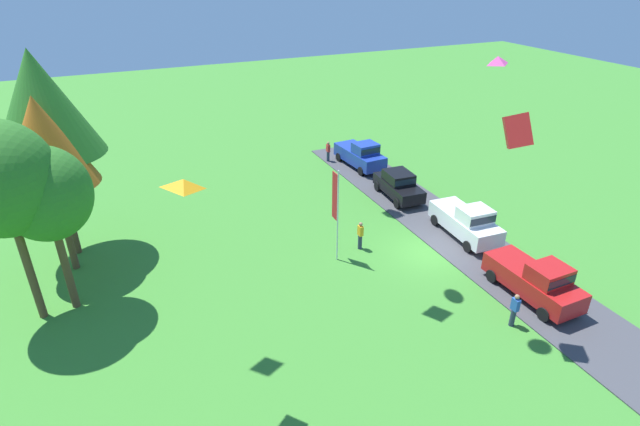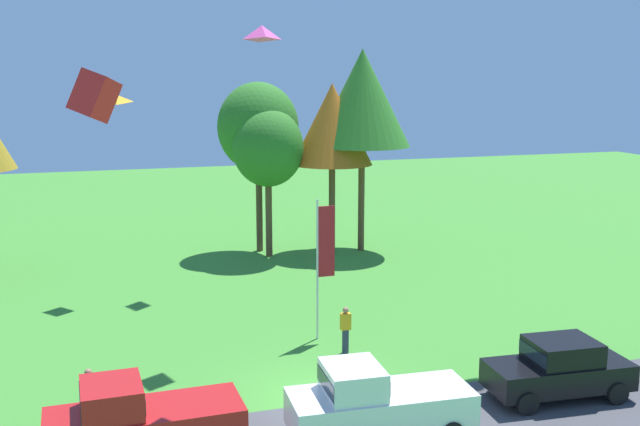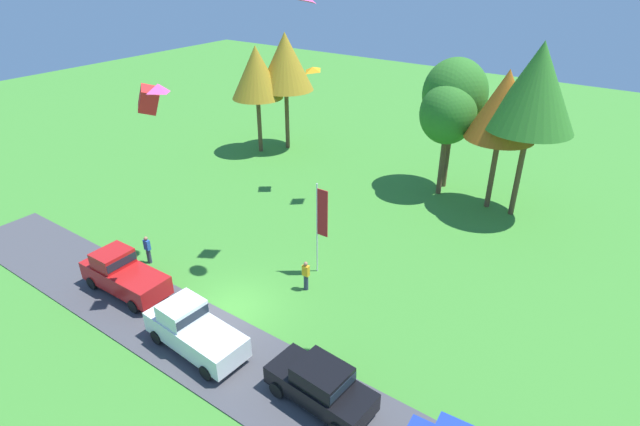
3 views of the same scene
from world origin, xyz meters
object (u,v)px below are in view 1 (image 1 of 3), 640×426
Objects in this scene: car_pickup_mid_row at (361,154)px; flag_banner at (336,203)px; tree_right_of_center at (1,180)px; car_sedan_near_entrance at (398,184)px; person_watching_sky at (514,310)px; car_pickup_by_flagpole at (536,280)px; kite_diamond_high_right at (498,60)px; kite_box_trailing_tail at (518,131)px; person_on_lawn at (360,235)px; tree_far_left at (43,142)px; tree_left_of_center at (46,195)px; car_pickup_far_end at (467,221)px; person_beside_suv at (328,152)px; kite_diamond_high_left at (184,183)px; tree_far_right at (40,104)px.

car_pickup_mid_row is 0.96× the size of flag_banner.
tree_right_of_center is 15.19m from flag_banner.
car_sedan_near_entrance is 13.96m from person_watching_sky.
car_pickup_by_flagpole is 6.09× the size of kite_diamond_high_right.
tree_right_of_center is at bearing 64.09° from kite_box_trailing_tail.
tree_far_left is (4.54, 15.00, 6.27)m from person_on_lawn.
kite_diamond_high_right is (3.70, 1.16, 9.82)m from car_pickup_by_flagpole.
tree_far_left is 21.50m from kite_diamond_high_right.
tree_right_of_center is 4.09m from tree_far_left.
car_sedan_near_entrance is 9.32m from flag_banner.
tree_left_of_center is 6.73× the size of kite_box_trailing_tail.
car_pickup_far_end is at bearing -105.69° from tree_far_left.
tree_right_of_center is at bearing 77.36° from kite_diamond_high_right.
flag_banner reaches higher than person_beside_suv.
person_watching_sky is (-19.74, 2.81, -0.23)m from car_pickup_mid_row.
car_pickup_mid_row is at bearing -65.45° from tree_right_of_center.
kite_diamond_high_left is (-7.70, -6.17, 1.84)m from tree_right_of_center.
person_watching_sky is 21.97m from person_beside_suv.
car_pickup_mid_row is 0.54× the size of tree_far_left.
kite_diamond_high_right is at bearing -104.08° from tree_left_of_center.
car_pickup_far_end is 11.48m from kite_box_trailing_tail.
kite_box_trailing_tail reaches higher than tree_far_left.
car_pickup_far_end is 23.66m from tree_right_of_center.
tree_right_of_center reaches higher than car_sedan_near_entrance.
tree_right_of_center is (9.51, 19.58, 6.10)m from person_watching_sky.
tree_far_left is at bearing 70.07° from flag_banner.
car_pickup_mid_row is 21.20m from kite_box_trailing_tail.
tree_right_of_center reaches higher than person_beside_suv.
tree_far_left is 14.61m from flag_banner.
kite_box_trailing_tail is at bearing 168.08° from car_pickup_mid_row.
tree_far_left is at bearing 74.31° from car_pickup_far_end.
person_beside_suv is 1.68× the size of kite_diamond_high_left.
kite_diamond_high_right is (-2.49, 1.99, 9.82)m from car_pickup_far_end.
tree_left_of_center is 9.81× the size of kite_diamond_high_right.
tree_far_right reaches higher than car_pickup_far_end.
person_on_lawn is at bearing 13.09° from kite_box_trailing_tail.
person_watching_sky is 15.69m from kite_diamond_high_left.
flag_banner is (-4.81, -13.28, -3.76)m from tree_far_left.
tree_left_of_center reaches higher than car_pickup_mid_row.
car_pickup_far_end is 6.55m from person_on_lawn.
tree_right_of_center is 7.86× the size of kite_box_trailing_tail.
car_pickup_by_flagpole is 12.59m from car_sedan_near_entrance.
flag_banner is at bearing -116.38° from tree_far_right.
kite_diamond_high_right is (-10.19, -19.24, 2.36)m from tree_far_right.
kite_diamond_high_right is at bearing -132.05° from person_on_lawn.
person_watching_sky is at bearing -115.92° from kite_box_trailing_tail.
tree_right_of_center reaches higher than car_pickup_far_end.
kite_diamond_high_left is at bearing 84.28° from kite_box_trailing_tail.
car_pickup_far_end is 2.98× the size of person_on_lawn.
flag_banner is (-1.19, -13.31, -2.57)m from tree_left_of_center.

